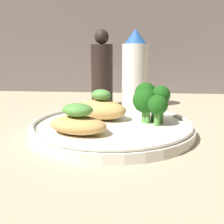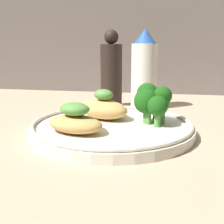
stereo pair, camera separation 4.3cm
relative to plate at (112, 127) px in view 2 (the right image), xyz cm
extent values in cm
cube|color=tan|center=(0.00, 0.00, -1.49)|extent=(180.00, 180.00, 1.00)
cylinder|color=silver|center=(0.00, 0.00, -0.29)|extent=(25.38, 25.38, 1.40)
torus|color=silver|center=(0.00, 0.00, 0.71)|extent=(24.78, 24.78, 0.60)
ellipsoid|color=tan|center=(-4.30, -5.14, 1.65)|extent=(9.41, 7.17, 2.47)
ellipsoid|color=#518E3D|center=(-4.30, -5.14, 3.79)|extent=(5.14, 4.53, 1.82)
ellipsoid|color=tan|center=(-2.10, 3.51, 2.00)|extent=(10.41, 8.77, 3.17)
ellipsoid|color=#518E3D|center=(-2.10, 3.51, 4.49)|extent=(4.30, 3.97, 1.82)
cylinder|color=#569942|center=(7.56, 2.07, 2.11)|extent=(1.07, 1.07, 3.39)
sphere|color=#195114|center=(7.56, 2.07, 4.85)|extent=(2.99, 2.99, 2.99)
cylinder|color=#569942|center=(6.72, 2.72, 1.41)|extent=(1.06, 1.06, 2.00)
sphere|color=#195114|center=(6.72, 2.72, 3.76)|extent=(3.84, 3.84, 3.84)
cylinder|color=#569942|center=(5.19, 3.08, 2.06)|extent=(1.07, 1.07, 3.30)
sphere|color=#195114|center=(5.19, 3.08, 4.93)|extent=(3.49, 3.49, 3.49)
cylinder|color=#569942|center=(5.15, 1.83, 1.49)|extent=(1.00, 1.00, 2.15)
sphere|color=#195114|center=(5.15, 1.83, 3.96)|extent=(3.98, 3.98, 3.98)
cylinder|color=#569942|center=(5.58, 1.26, 1.68)|extent=(0.75, 0.75, 2.54)
sphere|color=#195114|center=(5.58, 1.26, 3.87)|extent=(2.62, 2.62, 2.62)
cylinder|color=#569942|center=(6.95, 0.35, 1.48)|extent=(0.95, 0.95, 2.13)
sphere|color=#195114|center=(6.95, 0.35, 3.64)|extent=(3.13, 3.13, 3.13)
cylinder|color=white|center=(3.31, 19.87, 5.99)|extent=(5.66, 5.66, 13.97)
cone|color=#23519E|center=(3.31, 19.87, 14.51)|extent=(4.81, 4.81, 3.07)
cylinder|color=black|center=(-3.96, 19.87, 5.95)|extent=(4.77, 4.77, 13.88)
sphere|color=black|center=(-3.96, 19.87, 14.44)|extent=(3.10, 3.10, 3.10)
camera|label=1|loc=(3.65, -42.12, 12.06)|focal=45.00mm
camera|label=2|loc=(7.94, -41.53, 12.06)|focal=45.00mm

